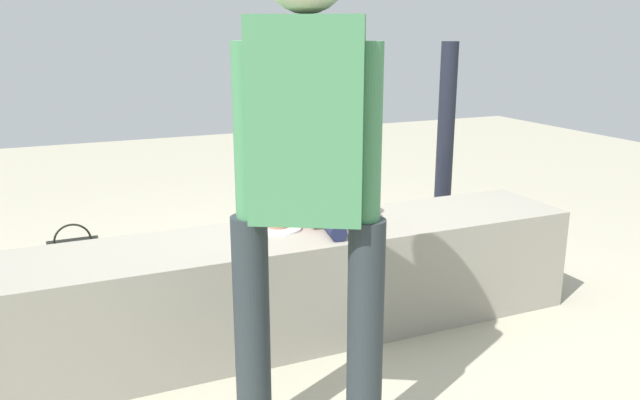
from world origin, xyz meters
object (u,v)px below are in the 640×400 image
(adult_standing, at_px, (307,154))
(gift_bag, at_px, (233,277))
(party_cup_red, at_px, (310,276))
(handbag_brown_canvas, at_px, (337,233))
(child_seated, at_px, (331,183))
(cake_plate, at_px, (278,225))
(handbag_black_leather, at_px, (75,258))
(water_bottle_near_gift, at_px, (128,286))

(adult_standing, distance_m, gift_bag, 1.57)
(party_cup_red, distance_m, handbag_brown_canvas, 0.67)
(child_seated, height_order, cake_plate, child_seated)
(child_seated, xyz_separation_m, gift_bag, (-0.35, 0.49, -0.60))
(adult_standing, height_order, cake_plate, adult_standing)
(adult_standing, distance_m, handbag_brown_canvas, 2.27)
(gift_bag, xyz_separation_m, party_cup_red, (0.46, 0.03, -0.08))
(party_cup_red, bearing_deg, handbag_black_leather, 151.04)
(gift_bag, relative_size, party_cup_red, 2.97)
(water_bottle_near_gift, xyz_separation_m, handbag_brown_canvas, (1.40, 0.35, 0.01))
(water_bottle_near_gift, bearing_deg, handbag_black_leather, 115.32)
(child_seated, relative_size, adult_standing, 0.28)
(cake_plate, bearing_deg, handbag_black_leather, 127.47)
(cake_plate, xyz_separation_m, handbag_brown_canvas, (0.77, 0.98, -0.44))
(child_seated, relative_size, gift_bag, 1.62)
(adult_standing, xyz_separation_m, gift_bag, (0.10, 1.28, -0.91))
(water_bottle_near_gift, bearing_deg, party_cup_red, -9.98)
(handbag_brown_canvas, bearing_deg, child_seated, -116.72)
(cake_plate, xyz_separation_m, water_bottle_near_gift, (-0.63, 0.63, -0.45))
(adult_standing, xyz_separation_m, handbag_black_leather, (-0.67, 1.98, -0.92))
(child_seated, height_order, handbag_brown_canvas, child_seated)
(cake_plate, distance_m, gift_bag, 0.60)
(child_seated, relative_size, water_bottle_near_gift, 2.46)
(cake_plate, height_order, water_bottle_near_gift, cake_plate)
(handbag_black_leather, bearing_deg, child_seated, -47.20)
(cake_plate, relative_size, gift_bag, 0.75)
(cake_plate, distance_m, handbag_brown_canvas, 1.32)
(handbag_brown_canvas, bearing_deg, party_cup_red, -128.58)
(adult_standing, relative_size, handbag_black_leather, 5.28)
(adult_standing, bearing_deg, party_cup_red, 67.01)
(child_seated, xyz_separation_m, adult_standing, (-0.44, -0.78, 0.31))
(child_seated, relative_size, party_cup_red, 4.81)
(water_bottle_near_gift, xyz_separation_m, party_cup_red, (0.98, -0.17, -0.04))
(child_seated, bearing_deg, gift_bag, 125.36)
(gift_bag, height_order, handbag_brown_canvas, gift_bag)
(adult_standing, xyz_separation_m, water_bottle_near_gift, (-0.43, 1.48, -0.95))
(gift_bag, bearing_deg, handbag_black_leather, 137.12)
(gift_bag, height_order, handbag_black_leather, handbag_black_leather)
(gift_bag, relative_size, water_bottle_near_gift, 1.52)
(child_seated, bearing_deg, water_bottle_near_gift, 141.40)
(child_seated, bearing_deg, adult_standing, -119.54)
(gift_bag, distance_m, handbag_black_leather, 1.04)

